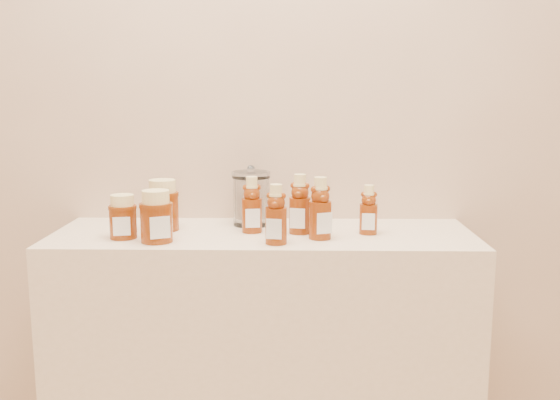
# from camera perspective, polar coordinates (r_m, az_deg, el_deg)

# --- Properties ---
(wall_back) EXTENTS (3.50, 0.02, 2.70)m
(wall_back) POSITION_cam_1_polar(r_m,az_deg,el_deg) (1.94, -1.34, 11.45)
(wall_back) COLOR tan
(wall_back) RESTS_ON ground
(display_table) EXTENTS (1.20, 0.40, 0.90)m
(display_table) POSITION_cam_1_polar(r_m,az_deg,el_deg) (1.94, -1.49, -16.08)
(display_table) COLOR beige
(display_table) RESTS_ON ground
(bear_bottle_back_left) EXTENTS (0.07, 0.07, 0.18)m
(bear_bottle_back_left) POSITION_cam_1_polar(r_m,az_deg,el_deg) (1.77, -2.59, -0.08)
(bear_bottle_back_left) COLOR #662308
(bear_bottle_back_left) RESTS_ON display_table
(bear_bottle_back_mid) EXTENTS (0.08, 0.08, 0.19)m
(bear_bottle_back_mid) POSITION_cam_1_polar(r_m,az_deg,el_deg) (1.76, 1.83, -0.00)
(bear_bottle_back_mid) COLOR #662308
(bear_bottle_back_mid) RESTS_ON display_table
(bear_bottle_back_right) EXTENTS (0.06, 0.06, 0.16)m
(bear_bottle_back_right) POSITION_cam_1_polar(r_m,az_deg,el_deg) (1.77, 8.11, -0.58)
(bear_bottle_back_right) COLOR #662308
(bear_bottle_back_right) RESTS_ON display_table
(bear_bottle_front_left) EXTENTS (0.07, 0.07, 0.18)m
(bear_bottle_front_left) POSITION_cam_1_polar(r_m,az_deg,el_deg) (1.64, -0.36, -0.94)
(bear_bottle_front_left) COLOR #662308
(bear_bottle_front_left) RESTS_ON display_table
(bear_bottle_front_right) EXTENTS (0.08, 0.08, 0.19)m
(bear_bottle_front_right) POSITION_cam_1_polar(r_m,az_deg,el_deg) (1.70, 3.70, -0.37)
(bear_bottle_front_right) COLOR #662308
(bear_bottle_front_right) RESTS_ON display_table
(honey_jar_left) EXTENTS (0.09, 0.09, 0.12)m
(honey_jar_left) POSITION_cam_1_polar(r_m,az_deg,el_deg) (1.76, -14.18, -1.48)
(honey_jar_left) COLOR #662308
(honey_jar_left) RESTS_ON display_table
(honey_jar_back) EXTENTS (0.11, 0.11, 0.15)m
(honey_jar_back) POSITION_cam_1_polar(r_m,az_deg,el_deg) (1.83, -10.65, -0.45)
(honey_jar_back) COLOR #662308
(honey_jar_back) RESTS_ON display_table
(honey_jar_front) EXTENTS (0.12, 0.12, 0.14)m
(honey_jar_front) POSITION_cam_1_polar(r_m,az_deg,el_deg) (1.69, -11.25, -1.46)
(honey_jar_front) COLOR #662308
(honey_jar_front) RESTS_ON display_table
(glass_canister) EXTENTS (0.15, 0.15, 0.18)m
(glass_canister) POSITION_cam_1_polar(r_m,az_deg,el_deg) (1.87, -2.66, 0.36)
(glass_canister) COLOR white
(glass_canister) RESTS_ON display_table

